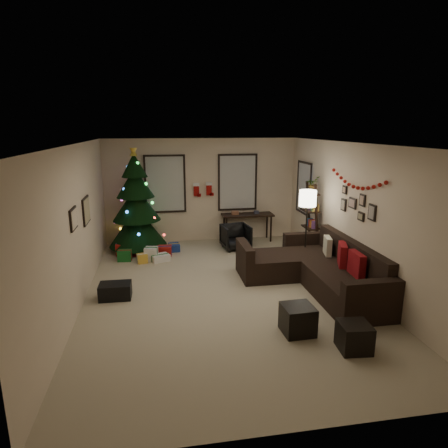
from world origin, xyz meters
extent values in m
plane|color=tan|center=(0.00, 0.00, 0.00)|extent=(7.00, 7.00, 0.00)
plane|color=white|center=(0.00, 0.00, 2.70)|extent=(7.00, 7.00, 0.00)
plane|color=beige|center=(0.00, 3.50, 1.35)|extent=(5.00, 0.00, 5.00)
plane|color=beige|center=(0.00, -3.50, 1.35)|extent=(5.00, 0.00, 5.00)
plane|color=beige|center=(-2.50, 0.00, 1.35)|extent=(0.00, 7.00, 7.00)
plane|color=beige|center=(2.50, 0.00, 1.35)|extent=(0.00, 7.00, 7.00)
cube|color=#728CB2|center=(-0.95, 3.47, 1.55)|extent=(0.94, 0.02, 1.35)
cube|color=beige|center=(-0.95, 3.47, 1.55)|extent=(0.94, 0.03, 1.35)
cube|color=#728CB2|center=(0.95, 3.47, 1.55)|extent=(0.94, 0.02, 1.35)
cube|color=beige|center=(0.95, 3.47, 1.55)|extent=(0.94, 0.03, 1.35)
cube|color=#728CB2|center=(2.47, 2.55, 1.50)|extent=(0.05, 0.27, 1.17)
cube|color=beige|center=(2.47, 2.55, 1.50)|extent=(0.05, 0.45, 1.17)
cylinder|color=black|center=(-1.67, 2.87, 0.15)|extent=(0.10, 0.10, 0.31)
cone|color=black|center=(-1.67, 2.87, 0.62)|extent=(1.40, 1.40, 0.97)
cone|color=black|center=(-1.67, 2.87, 1.18)|extent=(1.15, 1.15, 0.82)
cone|color=black|center=(-1.67, 2.87, 1.69)|extent=(0.90, 0.90, 0.72)
cone|color=black|center=(-1.67, 2.87, 2.10)|extent=(0.62, 0.62, 0.56)
cylinder|color=maroon|center=(-1.67, 2.87, 0.02)|extent=(1.13, 1.13, 0.04)
cube|color=maroon|center=(-1.05, 2.35, 0.11)|extent=(0.35, 0.28, 0.22)
cube|color=silver|center=(-1.35, 2.05, 0.15)|extent=(0.28, 0.25, 0.30)
cube|color=navy|center=(-0.80, 2.65, 0.09)|extent=(0.25, 0.30, 0.18)
cube|color=#14591E|center=(-1.95, 2.10, 0.12)|extent=(0.30, 0.22, 0.25)
cube|color=gold|center=(-1.55, 1.90, 0.10)|extent=(0.22, 0.22, 0.20)
cube|color=maroon|center=(-2.05, 2.55, 0.14)|extent=(0.26, 0.26, 0.28)
cube|color=silver|center=(-1.15, 1.95, 0.07)|extent=(0.40, 0.30, 0.15)
cube|color=navy|center=(-1.70, 2.75, 0.14)|extent=(0.32, 0.24, 0.27)
cube|color=black|center=(2.03, -0.17, 0.23)|extent=(0.97, 2.60, 0.45)
cube|color=black|center=(2.42, -0.17, 0.68)|extent=(0.20, 2.60, 0.46)
cube|color=black|center=(2.03, -1.57, 0.36)|extent=(0.97, 0.20, 0.71)
cube|color=black|center=(2.03, 1.23, 0.36)|extent=(0.97, 0.20, 0.71)
cube|color=black|center=(1.08, 0.64, 0.23)|extent=(0.92, 0.97, 0.45)
cube|color=black|center=(0.53, 0.64, 0.36)|extent=(0.18, 0.97, 0.71)
cube|color=maroon|center=(2.21, -0.71, 0.64)|extent=(0.15, 0.47, 0.47)
cube|color=maroon|center=(2.21, -0.18, 0.64)|extent=(0.28, 0.48, 0.47)
cube|color=beige|center=(2.21, 0.47, 0.63)|extent=(0.19, 0.39, 0.38)
cube|color=black|center=(0.83, -1.63, 0.21)|extent=(0.47, 0.47, 0.43)
cube|color=black|center=(1.43, -2.20, 0.19)|extent=(0.44, 0.44, 0.39)
cube|color=black|center=(1.18, 3.22, 0.71)|extent=(1.36, 0.49, 0.05)
cylinder|color=black|center=(0.58, 3.03, 0.34)|extent=(0.05, 0.05, 0.68)
cylinder|color=black|center=(0.58, 3.41, 0.34)|extent=(0.05, 0.05, 0.68)
cylinder|color=black|center=(1.78, 3.03, 0.34)|extent=(0.05, 0.05, 0.68)
cylinder|color=black|center=(1.78, 3.41, 0.34)|extent=(0.05, 0.05, 0.68)
imported|color=black|center=(0.73, 2.57, 0.31)|extent=(0.67, 0.64, 0.62)
cube|color=black|center=(2.32, 1.33, 0.89)|extent=(0.05, 0.05, 1.78)
cube|color=black|center=(2.32, 1.80, 0.89)|extent=(0.05, 0.05, 1.78)
cube|color=black|center=(2.29, 1.57, 0.35)|extent=(0.30, 0.49, 0.03)
cube|color=black|center=(2.29, 1.57, 0.74)|extent=(0.30, 0.49, 0.03)
cube|color=black|center=(2.29, 1.57, 1.14)|extent=(0.30, 0.49, 0.03)
cube|color=black|center=(2.29, 1.57, 1.53)|extent=(0.30, 0.49, 0.03)
imported|color=#4C4C4C|center=(2.30, 1.62, 1.78)|extent=(0.52, 0.52, 0.44)
cylinder|color=black|center=(1.95, 1.01, 0.02)|extent=(0.29, 0.29, 0.03)
cylinder|color=black|center=(1.95, 1.01, 0.74)|extent=(0.03, 0.03, 1.42)
cylinder|color=white|center=(1.95, 1.01, 1.53)|extent=(0.36, 0.36, 0.34)
cube|color=black|center=(-2.48, 0.85, 1.46)|extent=(0.04, 0.60, 0.50)
cube|color=tan|center=(-2.48, 0.85, 1.46)|extent=(0.01, 0.54, 0.45)
cube|color=black|center=(-2.48, -0.28, 1.56)|extent=(0.04, 0.45, 0.35)
cube|color=beige|center=(-2.48, -0.28, 1.56)|extent=(0.01, 0.41, 0.31)
cube|color=black|center=(2.48, -0.60, 1.55)|extent=(0.03, 0.22, 0.28)
cube|color=black|center=(2.48, -0.25, 1.70)|extent=(0.03, 0.18, 0.22)
cube|color=black|center=(2.48, -0.25, 1.40)|extent=(0.03, 0.20, 0.16)
cube|color=black|center=(2.48, 0.10, 1.58)|extent=(0.03, 0.26, 0.20)
cube|color=black|center=(2.48, 0.45, 1.48)|extent=(0.03, 0.18, 0.24)
cube|color=black|center=(2.48, 0.45, 1.78)|extent=(0.03, 0.16, 0.16)
cube|color=#990F0C|center=(-0.15, 3.44, 1.37)|extent=(0.14, 0.04, 0.30)
cube|color=white|center=(-0.15, 3.44, 1.52)|extent=(0.16, 0.05, 0.08)
cube|color=#990F0C|center=(-0.08, 3.44, 1.24)|extent=(0.10, 0.04, 0.08)
cube|color=#990F0C|center=(0.18, 3.42, 1.39)|extent=(0.14, 0.04, 0.30)
cube|color=white|center=(0.18, 3.42, 1.54)|extent=(0.16, 0.05, 0.08)
cube|color=#990F0C|center=(0.25, 3.42, 1.26)|extent=(0.10, 0.04, 0.08)
cube|color=black|center=(-1.96, 0.06, 0.14)|extent=(0.56, 0.38, 0.28)
camera|label=1|loc=(-1.13, -6.62, 2.98)|focal=31.26mm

